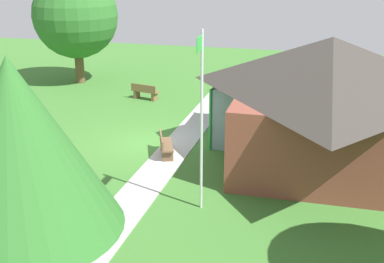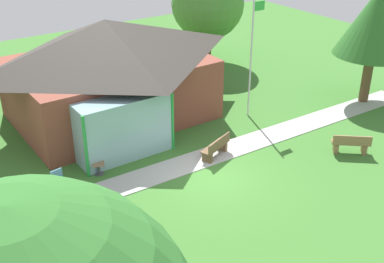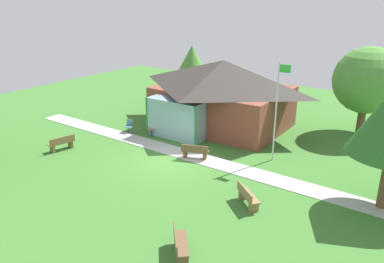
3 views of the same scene
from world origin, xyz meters
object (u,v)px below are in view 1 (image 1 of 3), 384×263
Objects in this scene: bench_rear_near_path at (165,146)px; bench_mid_left at (145,92)px; flagpole at (201,115)px; patio_chair_west at (223,104)px; patio_chair_porch_left at (225,114)px; pavilion at (323,95)px; bench_mid_right at (33,191)px; tree_east_hedge at (18,148)px; tree_lawn_corner at (76,16)px.

bench_mid_left is at bearing -175.76° from bench_rear_near_path.
flagpole is 6.25× the size of patio_chair_west.
pavilion is at bearing -98.58° from patio_chair_porch_left.
pavilion is 6.54m from patio_chair_west.
flagpole is at bearing -32.73° from pavilion.
tree_east_hedge reaches higher than bench_mid_right.
patio_chair_porch_left is (-2.62, -4.13, -1.93)m from pavilion.
flagpole is 3.45× the size of bench_rear_near_path.
tree_east_hedge is (9.34, 0.25, 3.61)m from bench_rear_near_path.
tree_east_hedge reaches higher than patio_chair_porch_left.
patio_chair_porch_left is at bearing 139.68° from bench_rear_near_path.
patio_chair_porch_left is (2.74, 4.83, 0.01)m from bench_mid_left.
flagpole is 6.25× the size of patio_chair_porch_left.
patio_chair_porch_left is (-7.92, -0.73, -2.56)m from flagpole.
patio_chair_west is 0.13× the size of tree_lawn_corner.
patio_chair_porch_left is (-8.89, 4.34, 0.01)m from bench_mid_right.
flagpole is 3.76× the size of bench_mid_right.
bench_mid_right and bench_rear_near_path have the same top height.
tree_lawn_corner is (-3.57, -9.39, 3.51)m from patio_chair_west.
tree_east_hedge is at bearing 24.33° from tree_lawn_corner.
pavilion is at bearing 85.72° from bench_rear_near_path.
pavilion is 12.39m from tree_east_hedge.
patio_chair_west is at bearing 176.82° from tree_east_hedge.
bench_mid_left is 7.79m from bench_rear_near_path.
pavilion is 6.21m from bench_rear_near_path.
pavilion is 6.46× the size of bench_mid_right.
tree_lawn_corner reaches higher than flagpole.
bench_mid_left is (-11.62, -0.49, 0.00)m from bench_mid_right.
pavilion reaches higher than patio_chair_porch_left.
bench_rear_near_path is at bearing -73.35° from pavilion.
tree_lawn_corner is (-7.85, -13.93, 1.58)m from pavilion.
tree_lawn_corner is at bearing -141.32° from flagpole.
bench_rear_near_path is 4.57m from patio_chair_porch_left.
bench_rear_near_path is 13.11m from tree_lawn_corner.
bench_mid_right is at bearing -53.52° from pavilion.
tree_lawn_corner is at bearing -155.67° from tree_east_hedge.
tree_east_hedge is at bearing 167.57° from patio_chair_west.
bench_mid_right is 0.92× the size of bench_rear_near_path.
bench_mid_right is at bearing 150.34° from patio_chair_west.
bench_mid_right is at bearing -147.17° from tree_east_hedge.
tree_east_hedge is (4.76, 3.07, 3.61)m from bench_mid_right.
pavilion is 10.72m from bench_mid_right.
tree_lawn_corner reaches higher than bench_mid_right.
pavilion is at bearing -17.81° from bench_mid_left.
tree_east_hedge reaches higher than bench_mid_left.
patio_chair_porch_left is at bearing 174.71° from tree_east_hedge.
tree_lawn_corner is (-18.88, -8.53, -0.09)m from tree_east_hedge.
tree_lawn_corner reaches higher than patio_chair_west.
bench_mid_right is at bearing 177.78° from patio_chair_porch_left.
pavilion reaches higher than bench_mid_left.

